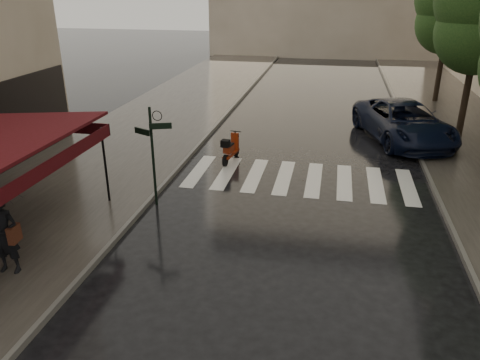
% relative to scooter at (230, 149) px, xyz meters
% --- Properties ---
extents(ground, '(120.00, 120.00, 0.00)m').
position_rel_scooter_xyz_m(ground, '(-0.23, -7.19, -0.49)').
color(ground, black).
rests_on(ground, ground).
extents(sidewalk_near, '(6.00, 60.00, 0.12)m').
position_rel_scooter_xyz_m(sidewalk_near, '(-4.73, 4.81, -0.43)').
color(sidewalk_near, '#38332D').
rests_on(sidewalk_near, ground).
extents(sidewalk_far, '(5.50, 60.00, 0.12)m').
position_rel_scooter_xyz_m(sidewalk_far, '(10.02, 4.81, -0.43)').
color(sidewalk_far, '#38332D').
rests_on(sidewalk_far, ground).
extents(curb_near, '(0.12, 60.00, 0.16)m').
position_rel_scooter_xyz_m(curb_near, '(-1.68, 4.81, -0.42)').
color(curb_near, '#595651').
rests_on(curb_near, ground).
extents(curb_far, '(0.12, 60.00, 0.16)m').
position_rel_scooter_xyz_m(curb_far, '(7.22, 4.81, -0.42)').
color(curb_far, '#595651').
rests_on(curb_far, ground).
extents(crosswalk, '(7.85, 3.20, 0.01)m').
position_rel_scooter_xyz_m(crosswalk, '(2.75, -1.19, -0.49)').
color(crosswalk, silver).
rests_on(crosswalk, ground).
extents(signpost, '(1.17, 0.29, 3.10)m').
position_rel_scooter_xyz_m(signpost, '(-1.42, -4.19, 1.34)').
color(signpost, black).
rests_on(signpost, ground).
extents(tree_far, '(3.80, 3.80, 8.16)m').
position_rel_scooter_xyz_m(tree_far, '(9.47, 11.81, 4.96)').
color(tree_far, black).
rests_on(tree_far, sidewalk_far).
extents(scooter, '(0.54, 1.61, 1.06)m').
position_rel_scooter_xyz_m(scooter, '(0.00, 0.00, 0.00)').
color(scooter, black).
rests_on(scooter, ground).
extents(parked_car, '(4.49, 6.65, 1.69)m').
position_rel_scooter_xyz_m(parked_car, '(6.77, 4.06, 0.35)').
color(parked_car, black).
rests_on(parked_car, ground).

